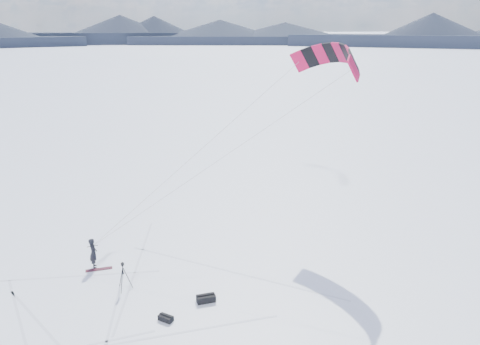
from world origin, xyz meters
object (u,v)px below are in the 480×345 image
object	(u,v)px
tripod	(123,272)
gear_bag_b	(166,318)
snowboard	(99,269)
snowkiter	(95,267)
gear_bag_a	(206,298)

from	to	relation	value
tripod	gear_bag_b	xyz separation A→B (m)	(1.67, -3.11, -0.80)
snowboard	gear_bag_b	size ratio (longest dim) A/B	1.97
tripod	gear_bag_b	bearing A→B (deg)	-66.42
snowboard	snowkiter	bearing A→B (deg)	122.10
tripod	gear_bag_b	distance (m)	3.62
snowkiter	gear_bag_a	bearing A→B (deg)	-140.81
snowboard	tripod	bearing A→B (deg)	-63.11
snowkiter	tripod	distance (m)	3.18
gear_bag_b	snowkiter	bearing A→B (deg)	162.70
snowkiter	tripod	size ratio (longest dim) A/B	1.16
snowkiter	gear_bag_a	xyz separation A→B (m)	(5.12, -4.78, 0.17)
gear_bag_b	gear_bag_a	bearing A→B (deg)	70.81
snowboard	tripod	distance (m)	2.79
gear_bag_a	snowboard	bearing A→B (deg)	135.90
snowboard	gear_bag_b	distance (m)	6.17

